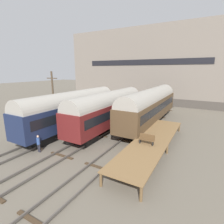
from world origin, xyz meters
name	(u,v)px	position (x,y,z in m)	size (l,w,h in m)	color
ground_plane	(82,144)	(0.00, 0.00, 0.00)	(200.00, 200.00, 0.00)	#60594C
track_left	(55,136)	(-4.02, 0.00, 0.14)	(2.60, 60.00, 0.26)	#4C4742
track_middle	(82,143)	(0.00, 0.00, 0.14)	(2.60, 60.00, 0.26)	#4C4742
track_right	(116,151)	(4.02, 0.00, 0.14)	(2.60, 60.00, 0.26)	#4C4742
train_car_brown	(150,104)	(4.02, 10.59, 2.94)	(3.09, 17.92, 5.19)	black
train_car_navy	(73,108)	(-4.02, 3.27, 2.91)	(2.94, 15.99, 5.11)	black
train_car_maroon	(109,108)	(0.00, 5.61, 2.87)	(2.95, 15.19, 5.06)	black
station_platform	(153,140)	(6.91, 2.25, 1.05)	(3.16, 14.53, 1.12)	brown
bench	(147,139)	(6.73, 0.98, 1.61)	(1.40, 0.40, 0.91)	brown
person_worker	(38,142)	(-2.47, -3.47, 1.03)	(0.32, 0.32, 1.71)	#282833
utility_pole	(53,98)	(-7.43, 3.24, 3.95)	(1.80, 0.24, 7.57)	#473828
warehouse_building	(152,67)	(-2.56, 32.19, 8.62)	(39.95, 13.60, 17.23)	#46403A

